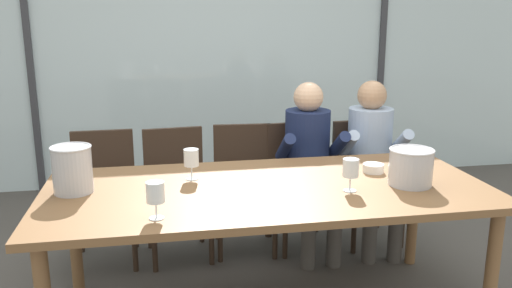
# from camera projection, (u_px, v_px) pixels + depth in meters

# --- Properties ---
(ground) EXTENTS (14.00, 14.00, 0.00)m
(ground) POSITION_uv_depth(u_px,v_px,m) (240.00, 240.00, 3.97)
(ground) COLOR #4C4742
(window_glass_panel) EXTENTS (7.58, 0.03, 2.60)m
(window_glass_panel) POSITION_uv_depth(u_px,v_px,m) (216.00, 52.00, 5.11)
(window_glass_panel) COLOR silver
(window_glass_panel) RESTS_ON ground
(window_mullion_left) EXTENTS (0.06, 0.06, 2.60)m
(window_mullion_left) POSITION_uv_depth(u_px,v_px,m) (29.00, 55.00, 4.80)
(window_mullion_left) COLOR #38383D
(window_mullion_left) RESTS_ON ground
(window_mullion_right) EXTENTS (0.06, 0.06, 2.60)m
(window_mullion_right) POSITION_uv_depth(u_px,v_px,m) (382.00, 50.00, 5.39)
(window_mullion_right) COLOR #38383D
(window_mullion_right) RESTS_ON ground
(hillside_vineyard) EXTENTS (13.58, 2.40, 1.62)m
(hillside_vineyard) POSITION_uv_depth(u_px,v_px,m) (192.00, 65.00, 8.92)
(hillside_vineyard) COLOR #386633
(hillside_vineyard) RESTS_ON ground
(dining_table) EXTENTS (2.38, 1.07, 0.76)m
(dining_table) POSITION_uv_depth(u_px,v_px,m) (268.00, 198.00, 2.85)
(dining_table) COLOR brown
(dining_table) RESTS_ON ground
(chair_near_curtain) EXTENTS (0.45, 0.45, 0.88)m
(chair_near_curtain) POSITION_uv_depth(u_px,v_px,m) (104.00, 186.00, 3.61)
(chair_near_curtain) COLOR #332319
(chair_near_curtain) RESTS_ON ground
(chair_left_of_center) EXTENTS (0.48, 0.48, 0.88)m
(chair_left_of_center) POSITION_uv_depth(u_px,v_px,m) (176.00, 182.00, 3.69)
(chair_left_of_center) COLOR #332319
(chair_left_of_center) RESTS_ON ground
(chair_center) EXTENTS (0.47, 0.47, 0.88)m
(chair_center) POSITION_uv_depth(u_px,v_px,m) (244.00, 177.00, 3.81)
(chair_center) COLOR #332319
(chair_center) RESTS_ON ground
(chair_right_of_center) EXTENTS (0.47, 0.47, 0.88)m
(chair_right_of_center) POSITION_uv_depth(u_px,v_px,m) (298.00, 174.00, 3.88)
(chair_right_of_center) COLOR #332319
(chair_right_of_center) RESTS_ON ground
(chair_near_window_right) EXTENTS (0.47, 0.47, 0.88)m
(chair_near_window_right) POSITION_uv_depth(u_px,v_px,m) (363.00, 171.00, 3.96)
(chair_near_window_right) COLOR #332319
(chair_near_window_right) RESTS_ON ground
(person_navy_polo) EXTENTS (0.46, 0.61, 1.20)m
(person_navy_polo) POSITION_uv_depth(u_px,v_px,m) (310.00, 156.00, 3.71)
(person_navy_polo) COLOR #192347
(person_navy_polo) RESTS_ON ground
(person_pale_blue_shirt) EXTENTS (0.49, 0.63, 1.20)m
(person_pale_blue_shirt) POSITION_uv_depth(u_px,v_px,m) (372.00, 153.00, 3.79)
(person_pale_blue_shirt) COLOR #9EB2D1
(person_pale_blue_shirt) RESTS_ON ground
(ice_bucket_primary) EXTENTS (0.21, 0.21, 0.25)m
(ice_bucket_primary) POSITION_uv_depth(u_px,v_px,m) (72.00, 169.00, 2.72)
(ice_bucket_primary) COLOR #B7B7BC
(ice_bucket_primary) RESTS_ON dining_table
(ice_bucket_secondary) EXTENTS (0.24, 0.24, 0.20)m
(ice_bucket_secondary) POSITION_uv_depth(u_px,v_px,m) (411.00, 166.00, 2.84)
(ice_bucket_secondary) COLOR #B7B7BC
(ice_bucket_secondary) RESTS_ON dining_table
(tasting_bowl) EXTENTS (0.12, 0.12, 0.05)m
(tasting_bowl) POSITION_uv_depth(u_px,v_px,m) (373.00, 168.00, 3.08)
(tasting_bowl) COLOR silver
(tasting_bowl) RESTS_ON dining_table
(wine_glass_by_left_taster) EXTENTS (0.08, 0.08, 0.17)m
(wine_glass_by_left_taster) POSITION_uv_depth(u_px,v_px,m) (191.00, 158.00, 2.93)
(wine_glass_by_left_taster) COLOR silver
(wine_glass_by_left_taster) RESTS_ON dining_table
(wine_glass_near_bucket) EXTENTS (0.08, 0.08, 0.17)m
(wine_glass_near_bucket) POSITION_uv_depth(u_px,v_px,m) (351.00, 169.00, 2.74)
(wine_glass_near_bucket) COLOR silver
(wine_glass_near_bucket) RESTS_ON dining_table
(wine_glass_center_pour) EXTENTS (0.08, 0.08, 0.17)m
(wine_glass_center_pour) POSITION_uv_depth(u_px,v_px,m) (155.00, 194.00, 2.36)
(wine_glass_center_pour) COLOR silver
(wine_glass_center_pour) RESTS_ON dining_table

